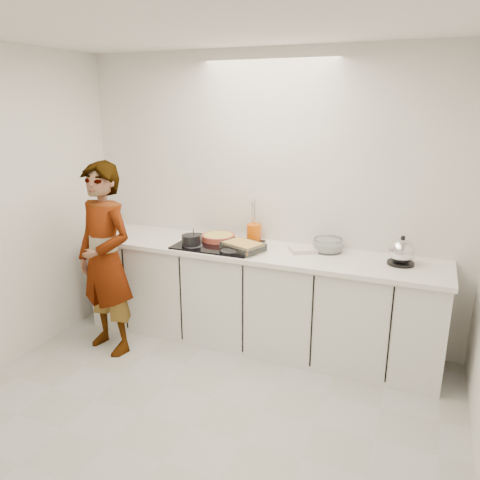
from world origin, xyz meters
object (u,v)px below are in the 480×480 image
at_px(baking_dish, 243,246).
at_px(cook, 105,260).
at_px(mixing_bowl, 328,245).
at_px(utensil_crock, 254,233).
at_px(kettle, 402,252).
at_px(hob, 218,244).
at_px(saucepan, 191,240).
at_px(tart_dish, 218,237).

height_order(baking_dish, cook, cook).
bearing_deg(mixing_bowl, utensil_crock, 176.60).
relative_size(kettle, utensil_crock, 1.46).
relative_size(hob, kettle, 3.02).
distance_m(hob, saucepan, 0.25).
xyz_separation_m(tart_dish, saucepan, (-0.16, -0.24, 0.02)).
distance_m(tart_dish, mixing_bowl, 1.00).
height_order(hob, mixing_bowl, mixing_bowl).
height_order(tart_dish, kettle, kettle).
xyz_separation_m(saucepan, utensil_crock, (0.46, 0.37, 0.02)).
bearing_deg(utensil_crock, tart_dish, -157.25).
relative_size(saucepan, baking_dish, 0.42).
xyz_separation_m(kettle, cook, (-2.37, -0.64, -0.17)).
bearing_deg(baking_dish, mixing_bowl, 22.29).
xyz_separation_m(hob, mixing_bowl, (0.95, 0.20, 0.05)).
height_order(kettle, cook, cook).
relative_size(mixing_bowl, utensil_crock, 1.93).
xyz_separation_m(kettle, utensil_crock, (-1.31, 0.16, -0.02)).
xyz_separation_m(saucepan, mixing_bowl, (1.15, 0.33, -0.01)).
height_order(mixing_bowl, cook, cook).
distance_m(kettle, utensil_crock, 1.31).
relative_size(baking_dish, cook, 0.24).
relative_size(tart_dish, utensil_crock, 1.97).
height_order(tart_dish, cook, cook).
bearing_deg(utensil_crock, saucepan, -141.33).
distance_m(utensil_crock, cook, 1.34).
distance_m(tart_dish, utensil_crock, 0.33).
height_order(tart_dish, utensil_crock, utensil_crock).
relative_size(saucepan, kettle, 0.72).
relative_size(baking_dish, utensil_crock, 2.46).
bearing_deg(baking_dish, tart_dish, 149.50).
distance_m(saucepan, mixing_bowl, 1.20).
relative_size(utensil_crock, cook, 0.10).
bearing_deg(hob, baking_dish, -16.21).
distance_m(tart_dish, saucepan, 0.29).
xyz_separation_m(saucepan, baking_dish, (0.48, 0.05, -0.01)).
bearing_deg(utensil_crock, kettle, -6.91).
height_order(saucepan, mixing_bowl, saucepan).
relative_size(baking_dish, kettle, 1.69).
relative_size(hob, baking_dish, 1.79).
height_order(hob, utensil_crock, utensil_crock).
relative_size(hob, mixing_bowl, 2.28).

